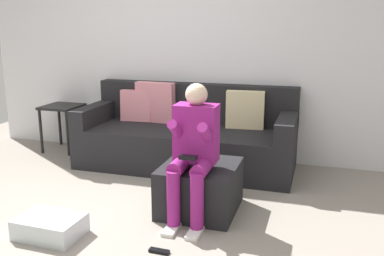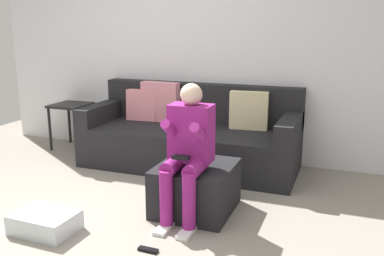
% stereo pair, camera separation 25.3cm
% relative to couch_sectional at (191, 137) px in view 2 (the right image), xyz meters
% --- Properties ---
extents(ground_plane, '(6.62, 6.62, 0.00)m').
position_rel_couch_sectional_xyz_m(ground_plane, '(-0.26, -1.73, -0.33)').
color(ground_plane, gray).
extents(wall_back, '(5.09, 0.10, 2.70)m').
position_rel_couch_sectional_xyz_m(wall_back, '(-0.26, 0.46, 1.02)').
color(wall_back, silver).
rests_on(wall_back, ground_plane).
extents(couch_sectional, '(2.41, 0.95, 0.93)m').
position_rel_couch_sectional_xyz_m(couch_sectional, '(0.00, 0.00, 0.00)').
color(couch_sectional, black).
rests_on(couch_sectional, ground_plane).
extents(ottoman, '(0.63, 0.68, 0.41)m').
position_rel_couch_sectional_xyz_m(ottoman, '(0.48, -1.15, -0.12)').
color(ottoman, black).
rests_on(ottoman, ground_plane).
extents(person_seated, '(0.35, 0.58, 1.13)m').
position_rel_couch_sectional_xyz_m(person_seated, '(0.47, -1.32, 0.30)').
color(person_seated, '#8C1E72').
rests_on(person_seated, ground_plane).
extents(storage_bin, '(0.50, 0.36, 0.16)m').
position_rel_couch_sectional_xyz_m(storage_bin, '(-0.49, -1.94, -0.25)').
color(storage_bin, silver).
rests_on(storage_bin, ground_plane).
extents(side_table, '(0.45, 0.47, 0.59)m').
position_rel_couch_sectional_xyz_m(side_table, '(-1.71, 0.12, 0.15)').
color(side_table, black).
rests_on(side_table, ground_plane).
extents(remote_near_ottoman, '(0.15, 0.05, 0.02)m').
position_rel_couch_sectional_xyz_m(remote_near_ottoman, '(0.40, -1.93, -0.32)').
color(remote_near_ottoman, black).
rests_on(remote_near_ottoman, ground_plane).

